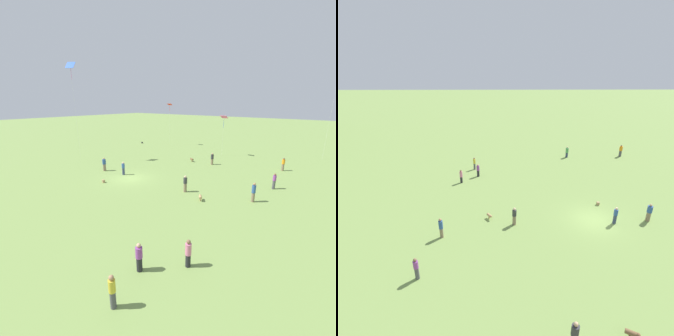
{
  "view_description": "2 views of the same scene",
  "coord_description": "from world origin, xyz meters",
  "views": [
    {
      "loc": [
        17.49,
        19.4,
        8.93
      ],
      "look_at": [
        0.97,
        6.6,
        2.75
      ],
      "focal_mm": 24.0,
      "sensor_mm": 36.0,
      "label": 1
    },
    {
      "loc": [
        -21.08,
        8.62,
        14.09
      ],
      "look_at": [
        2.64,
        8.33,
        4.33
      ],
      "focal_mm": 28.0,
      "sensor_mm": 36.0,
      "label": 2
    }
  ],
  "objects": [
    {
      "name": "person_11",
      "position": [
        10.34,
        11.88,
        0.86
      ],
      "size": [
        0.52,
        0.52,
        1.72
      ],
      "rotation": [
        0.0,
        0.0,
        5.18
      ],
      "color": "#232328",
      "rests_on": "ground_plane"
    },
    {
      "name": "person_1",
      "position": [
        -0.55,
        -1.73,
        0.85
      ],
      "size": [
        0.43,
        0.43,
        1.69
      ],
      "rotation": [
        0.0,
        0.0,
        2.96
      ],
      "color": "#333D5B",
      "rests_on": "ground_plane"
    },
    {
      "name": "person_8",
      "position": [
        12.72,
        12.59,
        0.89
      ],
      "size": [
        0.45,
        0.45,
        1.75
      ],
      "rotation": [
        0.0,
        0.0,
        2.37
      ],
      "color": "#4C4C51",
      "rests_on": "ground_plane"
    },
    {
      "name": "person_0",
      "position": [
        8.43,
        13.8,
        0.86
      ],
      "size": [
        0.42,
        0.42,
        1.72
      ],
      "rotation": [
        0.0,
        0.0,
        1.35
      ],
      "color": "#232328",
      "rests_on": "ground_plane"
    },
    {
      "name": "person_9",
      "position": [
        17.49,
        -1.37,
        0.86
      ],
      "size": [
        0.56,
        0.56,
        1.76
      ],
      "rotation": [
        0.0,
        0.0,
        1.21
      ],
      "color": "#333D5B",
      "rests_on": "ground_plane"
    },
    {
      "name": "person_5",
      "position": [
        -7.04,
        14.61,
        0.88
      ],
      "size": [
        0.44,
        0.44,
        1.75
      ],
      "rotation": [
        0.0,
        0.0,
        3.48
      ],
      "color": "#4C4C51",
      "rests_on": "ground_plane"
    },
    {
      "name": "picnic_bag_1",
      "position": [
        2.82,
        -1.35,
        0.17
      ],
      "size": [
        0.29,
        0.33,
        0.33
      ],
      "rotation": [
        0.0,
        0.0,
        1.38
      ],
      "color": "#A58459",
      "rests_on": "ground_plane"
    },
    {
      "name": "person_2",
      "position": [
        -11.82,
        4.93,
        0.87
      ],
      "size": [
        0.59,
        0.59,
        1.75
      ],
      "rotation": [
        0.0,
        0.0,
        3.93
      ],
      "color": "#847056",
      "rests_on": "ground_plane"
    },
    {
      "name": "person_6",
      "position": [
        17.82,
        -9.93,
        0.91
      ],
      "size": [
        0.55,
        0.55,
        1.86
      ],
      "rotation": [
        0.0,
        0.0,
        6.08
      ],
      "color": "#4C4C51",
      "rests_on": "ground_plane"
    },
    {
      "name": "person_4",
      "position": [
        -0.15,
        -5.07,
        0.89
      ],
      "size": [
        0.49,
        0.49,
        1.81
      ],
      "rotation": [
        0.0,
        0.0,
        3.21
      ],
      "color": "#847056",
      "rests_on": "ground_plane"
    },
    {
      "name": "ground_plane",
      "position": [
        0.0,
        0.0,
        0.0
      ],
      "size": [
        240.0,
        240.0,
        0.0
      ],
      "primitive_type": "plane",
      "color": "#7A994C"
    },
    {
      "name": "person_3",
      "position": [
        -0.61,
        7.61,
        0.88
      ],
      "size": [
        0.46,
        0.46,
        1.76
      ],
      "rotation": [
        0.0,
        0.0,
        4.51
      ],
      "color": "#847056",
      "rests_on": "ground_plane"
    },
    {
      "name": "person_7",
      "position": [
        -2.44,
        13.91,
        0.95
      ],
      "size": [
        0.5,
        0.5,
        1.88
      ],
      "rotation": [
        0.0,
        0.0,
        0.85
      ],
      "color": "#847056",
      "rests_on": "ground_plane"
    },
    {
      "name": "dog_0",
      "position": [
        -11.45,
        1.64,
        0.37
      ],
      "size": [
        0.55,
        0.77,
        0.54
      ],
      "rotation": [
        0.0,
        0.0,
        2.66
      ],
      "color": "brown",
      "rests_on": "ground_plane"
    },
    {
      "name": "dog_1",
      "position": [
        0.32,
        9.93,
        0.37
      ],
      "size": [
        0.66,
        0.55,
        0.53
      ],
      "rotation": [
        0.0,
        0.0,
        2.17
      ],
      "color": "tan",
      "rests_on": "ground_plane"
    }
  ]
}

